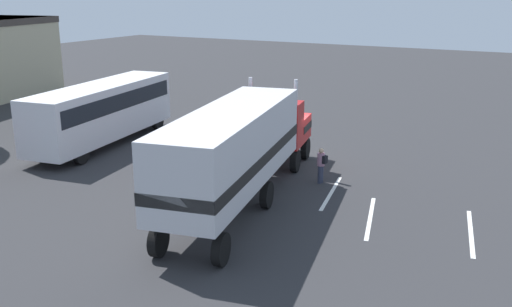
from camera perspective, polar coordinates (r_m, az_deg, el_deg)
The scene contains 7 objects.
ground_plane at distance 29.84m, azimuth 3.84°, elevation -0.63°, with size 120.00×120.00×0.00m, color #2D2D30.
lane_stripe_near at distance 25.25m, azimuth 7.44°, elevation -3.87°, with size 4.40×0.16×0.01m, color silver.
lane_stripe_mid at distance 22.86m, azimuth 11.22°, elevation -6.23°, with size 4.40×0.16×0.01m, color silver.
lane_stripe_far at distance 22.53m, azimuth 20.47°, elevation -7.33°, with size 4.40×0.16×0.01m, color silver.
semi_truck at distance 23.06m, azimuth -1.48°, elevation 0.89°, with size 14.37×5.42×4.50m.
person_bystander at distance 26.20m, azimuth 6.47°, elevation -1.05°, with size 0.34×0.47×1.63m.
parked_bus at distance 33.44m, azimuth -14.93°, elevation 4.34°, with size 11.26×4.19×3.40m.
Camera 1 is at (-25.97, -11.93, 8.58)m, focal length 40.48 mm.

